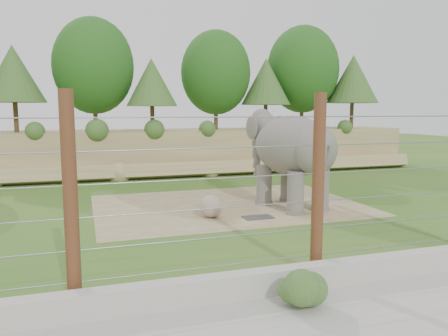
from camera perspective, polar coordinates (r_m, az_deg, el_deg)
name	(u,v)px	position (r m, az deg, el deg)	size (l,w,h in m)	color
ground	(243,226)	(13.96, 2.56, -7.55)	(90.00, 90.00, 0.00)	#33681D
back_embankment	(177,105)	(25.86, -6.16, 8.21)	(30.00, 5.52, 8.77)	#89714F
dirt_patch	(228,205)	(16.87, 0.57, -4.87)	(10.00, 7.00, 0.02)	#907656
drain_grate	(258,217)	(14.94, 4.45, -6.43)	(1.00, 0.60, 0.03)	#262628
elephant	(292,160)	(16.41, 8.88, 1.03)	(1.91, 4.45, 3.60)	#67625C
stone_ball	(211,206)	(14.86, -1.66, -5.00)	(0.78, 0.78, 0.78)	gray
retaining_wall	(328,274)	(9.59, 13.41, -13.29)	(26.00, 0.35, 0.50)	#A6A399
walkway	(392,330)	(8.20, 21.07, -19.19)	(26.00, 4.00, 0.01)	#A6A399
barrier_fence	(318,187)	(9.55, 12.17, -2.45)	(20.26, 0.26, 4.00)	#4F2716
walkway_shrub	(304,290)	(8.44, 10.35, -15.38)	(0.69, 0.69, 0.69)	#365F26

